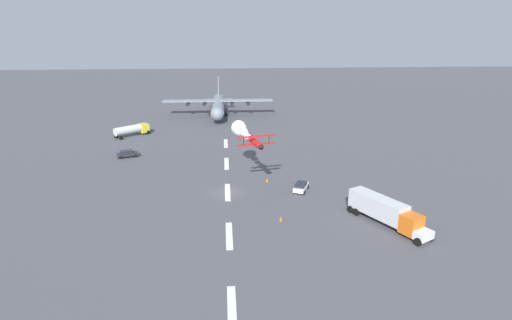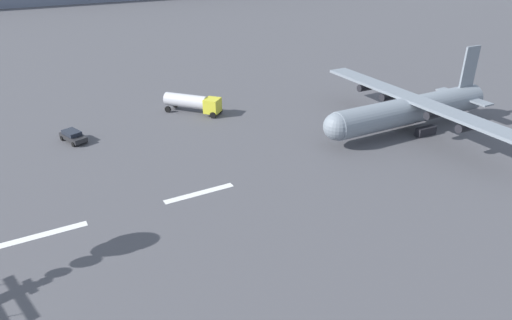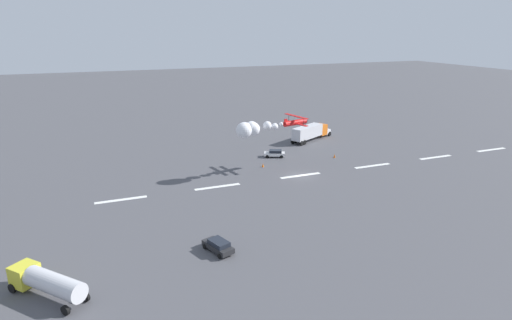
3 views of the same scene
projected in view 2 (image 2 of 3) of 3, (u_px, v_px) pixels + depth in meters
runway_stripe_4 at (43, 235)px, 43.02m from camera, size 8.00×0.90×0.01m
runway_stripe_5 at (199, 193)px, 49.92m from camera, size 8.00×0.90×0.01m
cargo_transport_plane at (405, 110)px, 64.00m from camera, size 27.70×34.17×11.06m
fuel_tanker_truck at (193, 102)px, 71.78m from camera, size 7.91×8.48×2.90m
airport_staff_sedan at (73, 136)px, 62.12m from camera, size 3.17×4.76×1.52m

